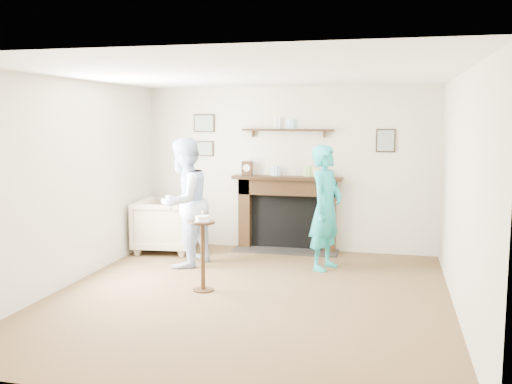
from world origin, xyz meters
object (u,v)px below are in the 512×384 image
pedestal_table (203,242)px  woman (325,269)px  man (185,265)px  armchair (167,251)px

pedestal_table → woman: bearing=45.9°
man → woman: man is taller
woman → armchair: bearing=99.1°
man → pedestal_table: pedestal_table is taller
woman → man: bearing=118.4°
man → pedestal_table: (0.62, -1.04, 0.59)m
man → woman: (1.91, 0.29, 0.00)m
man → woman: 1.93m
armchair → pedestal_table: 2.24m
woman → pedestal_table: bearing=155.7°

